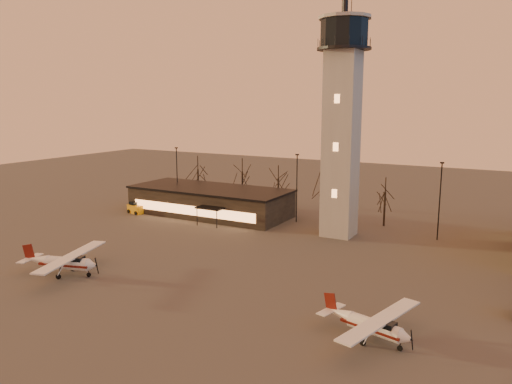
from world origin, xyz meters
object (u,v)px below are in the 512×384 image
control_tower (342,112)px  cessna_front (376,330)px  cessna_rear (69,265)px  service_cart (136,209)px  terminal (210,201)px

control_tower → cessna_front: bearing=-65.1°
control_tower → cessna_rear: 37.38m
service_cart → control_tower: bearing=18.0°
service_cart → terminal: bearing=37.2°
cessna_front → service_cart: bearing=166.4°
control_tower → terminal: bearing=174.9°
cessna_front → service_cart: 51.80m
control_tower → cessna_rear: size_ratio=2.93×
control_tower → cessna_front: (12.73, -27.40, -15.38)m
terminal → cessna_front: size_ratio=2.53×
control_tower → cessna_front: control_tower is taller
control_tower → terminal: control_tower is taller
service_cart → cessna_front: bearing=-15.3°
terminal → cessna_rear: (3.06, -30.37, -1.10)m
control_tower → cessna_rear: (-18.93, -28.39, -15.27)m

